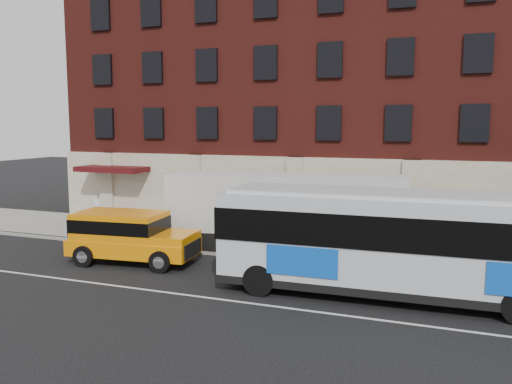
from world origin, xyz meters
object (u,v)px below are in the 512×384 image
at_px(sign_pole, 98,214).
at_px(city_bus, 416,242).
at_px(yellow_suv, 128,234).
at_px(shipping_container, 285,214).

relative_size(sign_pole, city_bus, 0.19).
xyz_separation_m(sign_pole, yellow_suv, (3.56, -2.66, -0.21)).
bearing_deg(shipping_container, yellow_suv, -144.37).
distance_m(sign_pole, shipping_container, 9.41).
height_order(city_bus, yellow_suv, city_bus).
relative_size(city_bus, shipping_container, 1.22).
bearing_deg(sign_pole, shipping_container, 8.89).
bearing_deg(sign_pole, city_bus, -12.30).
bearing_deg(shipping_container, city_bus, -38.26).
bearing_deg(sign_pole, yellow_suv, -36.78).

